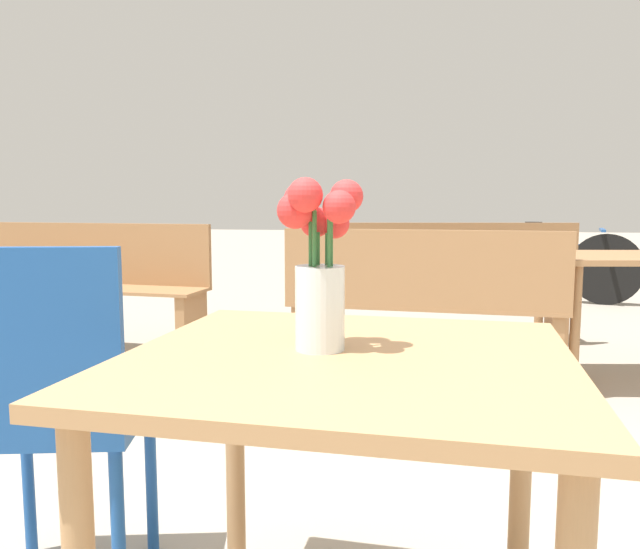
{
  "coord_description": "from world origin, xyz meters",
  "views": [
    {
      "loc": [
        0.14,
        -1.16,
        0.99
      ],
      "look_at": [
        -0.06,
        0.02,
        0.85
      ],
      "focal_mm": 35.0,
      "sensor_mm": 36.0,
      "label": 1
    }
  ],
  "objects_px": {
    "table_front": "(347,405)",
    "flower_vase": "(319,265)",
    "bench_near": "(91,283)",
    "table_back": "(624,277)",
    "cafe_chair": "(51,403)",
    "bench_middle": "(435,277)",
    "bicycle": "(551,266)",
    "bench_far": "(423,304)"
  },
  "relations": [
    {
      "from": "cafe_chair",
      "to": "bench_middle",
      "type": "xyz_separation_m",
      "value": [
        0.94,
        3.08,
        -0.05
      ]
    },
    {
      "from": "cafe_chair",
      "to": "bench_far",
      "type": "relative_size",
      "value": 0.61
    },
    {
      "from": "table_front",
      "to": "bench_near",
      "type": "relative_size",
      "value": 0.54
    },
    {
      "from": "table_front",
      "to": "bench_near",
      "type": "height_order",
      "value": "bench_near"
    },
    {
      "from": "flower_vase",
      "to": "bench_far",
      "type": "xyz_separation_m",
      "value": [
        0.2,
        2.11,
        -0.42
      ]
    },
    {
      "from": "bench_near",
      "to": "bench_middle",
      "type": "relative_size",
      "value": 0.86
    },
    {
      "from": "bicycle",
      "to": "table_front",
      "type": "bearing_deg",
      "value": -104.78
    },
    {
      "from": "bench_middle",
      "to": "bicycle",
      "type": "bearing_deg",
      "value": 60.36
    },
    {
      "from": "table_front",
      "to": "table_back",
      "type": "relative_size",
      "value": 0.96
    },
    {
      "from": "flower_vase",
      "to": "bench_far",
      "type": "relative_size",
      "value": 0.23
    },
    {
      "from": "bench_far",
      "to": "cafe_chair",
      "type": "bearing_deg",
      "value": -113.29
    },
    {
      "from": "flower_vase",
      "to": "bench_near",
      "type": "distance_m",
      "value": 3.24
    },
    {
      "from": "bench_far",
      "to": "table_front",
      "type": "bearing_deg",
      "value": -93.8
    },
    {
      "from": "table_front",
      "to": "bicycle",
      "type": "xyz_separation_m",
      "value": [
        1.39,
        5.26,
        -0.24
      ]
    },
    {
      "from": "table_front",
      "to": "cafe_chair",
      "type": "relative_size",
      "value": 0.99
    },
    {
      "from": "bench_middle",
      "to": "table_back",
      "type": "xyz_separation_m",
      "value": [
        0.98,
        -0.84,
        0.12
      ]
    },
    {
      "from": "table_front",
      "to": "bench_middle",
      "type": "relative_size",
      "value": 0.47
    },
    {
      "from": "bench_middle",
      "to": "table_back",
      "type": "height_order",
      "value": "bench_middle"
    },
    {
      "from": "table_front",
      "to": "bench_far",
      "type": "height_order",
      "value": "bench_far"
    },
    {
      "from": "bench_near",
      "to": "table_back",
      "type": "distance_m",
      "value": 3.22
    },
    {
      "from": "cafe_chair",
      "to": "bench_near",
      "type": "relative_size",
      "value": 0.55
    },
    {
      "from": "bench_middle",
      "to": "bench_far",
      "type": "relative_size",
      "value": 1.29
    },
    {
      "from": "bench_near",
      "to": "table_front",
      "type": "bearing_deg",
      "value": -52.17
    },
    {
      "from": "flower_vase",
      "to": "bicycle",
      "type": "xyz_separation_m",
      "value": [
        1.45,
        5.23,
        -0.51
      ]
    },
    {
      "from": "bench_middle",
      "to": "bench_far",
      "type": "height_order",
      "value": "same"
    },
    {
      "from": "flower_vase",
      "to": "bench_near",
      "type": "height_order",
      "value": "flower_vase"
    },
    {
      "from": "flower_vase",
      "to": "table_front",
      "type": "bearing_deg",
      "value": -22.97
    },
    {
      "from": "bench_near",
      "to": "bench_far",
      "type": "distance_m",
      "value": 2.19
    },
    {
      "from": "table_back",
      "to": "bicycle",
      "type": "distance_m",
      "value": 2.9
    },
    {
      "from": "bench_near",
      "to": "bench_middle",
      "type": "bearing_deg",
      "value": 15.85
    },
    {
      "from": "table_front",
      "to": "flower_vase",
      "type": "relative_size",
      "value": 2.65
    },
    {
      "from": "bench_middle",
      "to": "bicycle",
      "type": "distance_m",
      "value": 2.36
    },
    {
      "from": "table_back",
      "to": "bicycle",
      "type": "bearing_deg",
      "value": 86.34
    },
    {
      "from": "table_front",
      "to": "table_back",
      "type": "xyz_separation_m",
      "value": [
        1.2,
        2.37,
        -0.01
      ]
    },
    {
      "from": "table_front",
      "to": "table_back",
      "type": "distance_m",
      "value": 2.66
    },
    {
      "from": "table_front",
      "to": "bicycle",
      "type": "relative_size",
      "value": 0.54
    },
    {
      "from": "bench_middle",
      "to": "bicycle",
      "type": "relative_size",
      "value": 1.16
    },
    {
      "from": "flower_vase",
      "to": "bench_far",
      "type": "distance_m",
      "value": 2.16
    },
    {
      "from": "table_front",
      "to": "bench_far",
      "type": "distance_m",
      "value": 2.14
    },
    {
      "from": "cafe_chair",
      "to": "bench_far",
      "type": "xyz_separation_m",
      "value": [
        0.86,
        2.0,
        -0.07
      ]
    },
    {
      "from": "bench_near",
      "to": "flower_vase",
      "type": "bearing_deg",
      "value": -52.72
    },
    {
      "from": "table_front",
      "to": "bench_near",
      "type": "distance_m",
      "value": 3.27
    }
  ]
}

